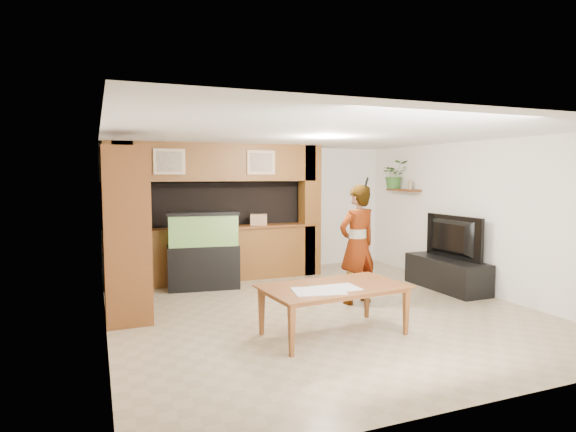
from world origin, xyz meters
name	(u,v)px	position (x,y,z in m)	size (l,w,h in m)	color
floor	(319,309)	(0.00, 0.00, 0.00)	(6.50, 6.50, 0.00)	tan
ceiling	(320,135)	(0.00, 0.00, 2.60)	(6.50, 6.50, 0.00)	white
wall_back	(253,209)	(0.00, 3.25, 1.30)	(6.00, 6.00, 0.00)	white
wall_left	(103,233)	(-3.00, 0.00, 1.30)	(6.50, 6.50, 0.00)	white
wall_right	(478,217)	(3.00, 0.00, 1.30)	(6.50, 6.50, 0.00)	white
partition	(215,212)	(-0.95, 2.64, 1.31)	(4.20, 0.99, 2.60)	brown
wall_clock	(103,183)	(-2.97, 1.00, 1.90)	(0.05, 0.25, 0.25)	black
wall_shelf	(403,190)	(2.85, 1.95, 1.70)	(0.25, 0.90, 0.04)	brown
pantry_cabinet	(126,234)	(-2.70, 0.60, 1.20)	(0.60, 0.98, 2.40)	brown
trash_can	(140,295)	(-2.52, 0.80, 0.27)	(0.29, 0.29, 0.54)	#B2B2B7
aquarium	(203,251)	(-1.34, 1.95, 0.67)	(1.24, 0.47, 1.37)	black
tv_stand	(447,274)	(2.65, 0.32, 0.27)	(0.60, 1.63, 0.54)	black
television	(448,237)	(2.65, 0.32, 0.93)	(1.32, 0.17, 0.76)	black
photo_frame	(409,185)	(2.85, 1.74, 1.81)	(0.03, 0.13, 0.18)	tan
potted_plant	(394,175)	(2.82, 2.23, 2.02)	(0.54, 0.47, 0.60)	#326227
person	(357,244)	(0.71, 0.11, 0.93)	(0.68, 0.45, 1.87)	#957F52
microphone	(366,182)	(0.76, -0.05, 1.91)	(0.03, 0.03, 0.15)	black
dining_table	(335,311)	(-0.33, -1.14, 0.32)	(1.81, 1.01, 0.64)	brown
newspaper_a	(336,288)	(-0.37, -1.26, 0.64)	(0.53, 0.39, 0.01)	silver
newspaper_b	(318,291)	(-0.64, -1.30, 0.64)	(0.60, 0.44, 0.01)	silver
counter_box	(259,220)	(-0.14, 2.45, 1.15)	(0.32, 0.21, 0.21)	#A47E59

